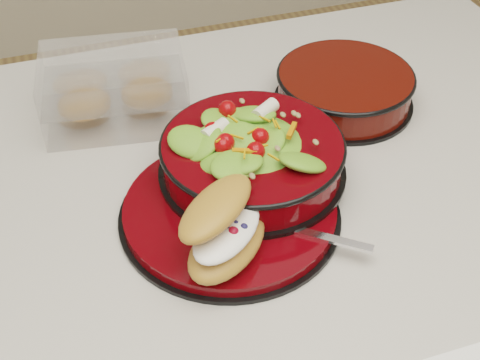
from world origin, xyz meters
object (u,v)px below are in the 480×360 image
object	(u,v)px
croissant	(225,229)
fork	(302,232)
pastry_box	(115,89)
extra_bowl	(345,87)
salad_bowl	(252,150)
dinner_plate	(231,212)

from	to	relation	value
croissant	fork	distance (m)	0.10
pastry_box	extra_bowl	xyz separation A→B (m)	(0.33, -0.08, -0.02)
croissant	pastry_box	xyz separation A→B (m)	(-0.07, 0.33, -0.01)
salad_bowl	croissant	size ratio (longest dim) A/B	1.62
croissant	salad_bowl	bearing A→B (deg)	15.60
salad_bowl	fork	distance (m)	0.13
salad_bowl	pastry_box	size ratio (longest dim) A/B	1.10
pastry_box	extra_bowl	world-z (taller)	pastry_box
dinner_plate	croissant	distance (m)	0.09
dinner_plate	salad_bowl	distance (m)	0.08
salad_bowl	pastry_box	bearing A→B (deg)	123.63
dinner_plate	fork	world-z (taller)	fork
salad_bowl	pastry_box	distance (m)	0.25
fork	extra_bowl	bearing A→B (deg)	4.00
dinner_plate	croissant	size ratio (longest dim) A/B	1.84
croissant	pastry_box	size ratio (longest dim) A/B	0.68
pastry_box	extra_bowl	bearing A→B (deg)	-5.16
croissant	fork	bearing A→B (deg)	-43.21
salad_bowl	croissant	distance (m)	0.14
pastry_box	fork	bearing A→B (deg)	-56.10
dinner_plate	fork	bearing A→B (deg)	-46.60
fork	extra_bowl	xyz separation A→B (m)	(0.17, 0.25, 0.01)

